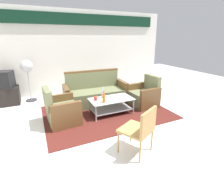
# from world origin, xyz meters

# --- Properties ---
(ground_plane) EXTENTS (14.00, 14.00, 0.00)m
(ground_plane) POSITION_xyz_m (0.00, 0.00, 0.00)
(ground_plane) COLOR white
(wall_back) EXTENTS (6.52, 0.19, 2.80)m
(wall_back) POSITION_xyz_m (0.00, 3.05, 1.48)
(wall_back) COLOR silver
(wall_back) RESTS_ON ground
(rug) EXTENTS (3.15, 2.24, 0.01)m
(rug) POSITION_xyz_m (0.07, 0.80, 0.01)
(rug) COLOR #511E19
(rug) RESTS_ON ground
(couch) EXTENTS (1.83, 0.80, 0.96)m
(couch) POSITION_xyz_m (0.00, 1.53, 0.32)
(couch) COLOR #6B704C
(couch) RESTS_ON rug
(armchair_left) EXTENTS (0.74, 0.80, 0.85)m
(armchair_left) POSITION_xyz_m (-1.09, 0.73, 0.29)
(armchair_left) COLOR #6B704C
(armchair_left) RESTS_ON rug
(armchair_right) EXTENTS (0.73, 0.79, 0.85)m
(armchair_right) POSITION_xyz_m (1.24, 0.82, 0.29)
(armchair_right) COLOR #6B704C
(armchair_right) RESTS_ON rug
(coffee_table) EXTENTS (1.10, 0.60, 0.40)m
(coffee_table) POSITION_xyz_m (0.14, 0.70, 0.27)
(coffee_table) COLOR silver
(coffee_table) RESTS_ON rug
(bottle_clear) EXTENTS (0.07, 0.07, 0.29)m
(bottle_clear) POSITION_xyz_m (-0.02, 0.87, 0.52)
(bottle_clear) COLOR silver
(bottle_clear) RESTS_ON coffee_table
(bottle_orange) EXTENTS (0.07, 0.07, 0.30)m
(bottle_orange) POSITION_xyz_m (-0.12, 0.54, 0.53)
(bottle_orange) COLOR #D85919
(bottle_orange) RESTS_ON coffee_table
(cup) EXTENTS (0.08, 0.08, 0.10)m
(cup) POSITION_xyz_m (-0.26, 0.75, 0.46)
(cup) COLOR red
(cup) RESTS_ON coffee_table
(tv_stand) EXTENTS (0.80, 0.50, 0.52)m
(tv_stand) POSITION_xyz_m (-2.44, 2.55, 0.26)
(tv_stand) COLOR black
(tv_stand) RESTS_ON ground
(television) EXTENTS (0.70, 0.59, 0.48)m
(television) POSITION_xyz_m (-2.44, 2.55, 0.76)
(television) COLOR black
(television) RESTS_ON tv_stand
(pedestal_fan) EXTENTS (0.36, 0.36, 1.27)m
(pedestal_fan) POSITION_xyz_m (-1.74, 2.60, 1.01)
(pedestal_fan) COLOR #2D2D33
(pedestal_fan) RESTS_ON ground
(wicker_chair) EXTENTS (0.65, 0.65, 0.84)m
(wicker_chair) POSITION_xyz_m (-0.08, -0.95, 0.49)
(wicker_chair) COLOR #AD844C
(wicker_chair) RESTS_ON ground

